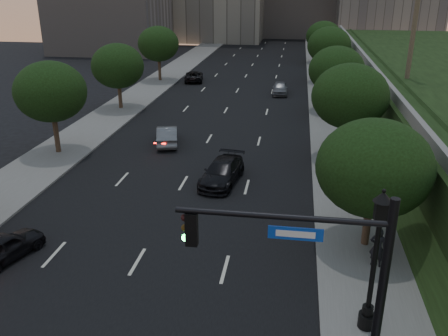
% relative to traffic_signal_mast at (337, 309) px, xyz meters
% --- Properties ---
extents(road_surface, '(16.00, 140.00, 0.02)m').
position_rel_traffic_signal_mast_xyz_m(road_surface, '(-8.05, 31.77, -3.66)').
color(road_surface, black).
rests_on(road_surface, ground).
extents(sidewalk_right, '(4.50, 140.00, 0.15)m').
position_rel_traffic_signal_mast_xyz_m(sidewalk_right, '(2.20, 31.77, -3.60)').
color(sidewalk_right, slate).
rests_on(sidewalk_right, ground).
extents(sidewalk_left, '(4.50, 140.00, 0.15)m').
position_rel_traffic_signal_mast_xyz_m(sidewalk_left, '(-18.30, 31.77, -3.60)').
color(sidewalk_left, slate).
rests_on(sidewalk_left, ground).
extents(parapet_wall, '(0.35, 90.00, 0.70)m').
position_rel_traffic_signal_mast_xyz_m(parapet_wall, '(5.45, 29.77, 0.68)').
color(parapet_wall, slate).
rests_on(parapet_wall, embankment).
extents(office_block_filler, '(18.00, 16.00, 14.00)m').
position_rel_traffic_signal_mast_xyz_m(office_block_filler, '(-34.05, 71.77, 3.33)').
color(office_block_filler, gray).
rests_on(office_block_filler, ground).
extents(tree_right_a, '(5.20, 5.20, 6.24)m').
position_rel_traffic_signal_mast_xyz_m(tree_right_a, '(2.25, 9.77, 0.35)').
color(tree_right_a, '#38281C').
rests_on(tree_right_a, ground).
extents(tree_right_b, '(5.20, 5.20, 6.74)m').
position_rel_traffic_signal_mast_xyz_m(tree_right_b, '(2.25, 21.77, 0.84)').
color(tree_right_b, '#38281C').
rests_on(tree_right_b, ground).
extents(tree_right_c, '(5.20, 5.20, 6.24)m').
position_rel_traffic_signal_mast_xyz_m(tree_right_c, '(2.25, 34.77, 0.35)').
color(tree_right_c, '#38281C').
rests_on(tree_right_c, ground).
extents(tree_right_d, '(5.20, 5.20, 6.74)m').
position_rel_traffic_signal_mast_xyz_m(tree_right_d, '(2.25, 48.77, 0.84)').
color(tree_right_d, '#38281C').
rests_on(tree_right_d, ground).
extents(tree_right_e, '(5.20, 5.20, 6.24)m').
position_rel_traffic_signal_mast_xyz_m(tree_right_e, '(2.25, 63.77, 0.35)').
color(tree_right_e, '#38281C').
rests_on(tree_right_e, ground).
extents(tree_left_b, '(5.00, 5.00, 6.71)m').
position_rel_traffic_signal_mast_xyz_m(tree_left_b, '(-18.35, 19.77, 0.90)').
color(tree_left_b, '#38281C').
rests_on(tree_left_b, ground).
extents(tree_left_c, '(5.00, 5.00, 6.34)m').
position_rel_traffic_signal_mast_xyz_m(tree_left_c, '(-18.35, 32.77, 0.53)').
color(tree_left_c, '#38281C').
rests_on(tree_left_c, ground).
extents(tree_left_d, '(5.00, 5.00, 6.71)m').
position_rel_traffic_signal_mast_xyz_m(tree_left_d, '(-18.35, 46.77, 0.90)').
color(tree_left_d, '#38281C').
rests_on(tree_left_d, ground).
extents(traffic_signal_mast, '(5.68, 0.56, 7.00)m').
position_rel_traffic_signal_mast_xyz_m(traffic_signal_mast, '(0.00, 0.00, 0.00)').
color(traffic_signal_mast, black).
rests_on(traffic_signal_mast, ground).
extents(street_lamp, '(0.64, 0.64, 5.62)m').
position_rel_traffic_signal_mast_xyz_m(street_lamp, '(1.58, 3.75, -1.04)').
color(street_lamp, black).
rests_on(street_lamp, ground).
extents(sedan_near_left, '(2.68, 4.12, 1.30)m').
position_rel_traffic_signal_mast_xyz_m(sedan_near_left, '(-14.03, 6.08, -3.02)').
color(sedan_near_left, black).
rests_on(sedan_near_left, ground).
extents(sedan_mid_left, '(2.57, 4.61, 1.44)m').
position_rel_traffic_signal_mast_xyz_m(sedan_mid_left, '(-11.02, 23.06, -2.95)').
color(sedan_mid_left, slate).
rests_on(sedan_mid_left, ground).
extents(sedan_far_left, '(2.88, 4.93, 1.29)m').
position_rel_traffic_signal_mast_xyz_m(sedan_far_left, '(-14.12, 47.29, -3.03)').
color(sedan_far_left, black).
rests_on(sedan_far_left, ground).
extents(sedan_near_right, '(2.65, 5.13, 1.42)m').
position_rel_traffic_signal_mast_xyz_m(sedan_near_right, '(-5.67, 16.27, -2.96)').
color(sedan_near_right, black).
rests_on(sedan_near_right, ground).
extents(sedan_far_right, '(1.74, 4.14, 1.40)m').
position_rel_traffic_signal_mast_xyz_m(sedan_far_right, '(-3.15, 41.63, -2.97)').
color(sedan_far_right, slate).
rests_on(sedan_far_right, ground).
extents(pedestrian_a, '(0.76, 0.59, 1.84)m').
position_rel_traffic_signal_mast_xyz_m(pedestrian_a, '(2.48, 7.90, -2.60)').
color(pedestrian_a, black).
rests_on(pedestrian_a, sidewalk_right).
extents(pedestrian_b, '(0.93, 0.74, 1.86)m').
position_rel_traffic_signal_mast_xyz_m(pedestrian_b, '(2.65, 13.70, -2.59)').
color(pedestrian_b, black).
rests_on(pedestrian_b, sidewalk_right).
extents(pedestrian_c, '(1.00, 0.57, 1.60)m').
position_rel_traffic_signal_mast_xyz_m(pedestrian_c, '(2.24, 13.48, -2.72)').
color(pedestrian_c, black).
rests_on(pedestrian_c, sidewalk_right).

